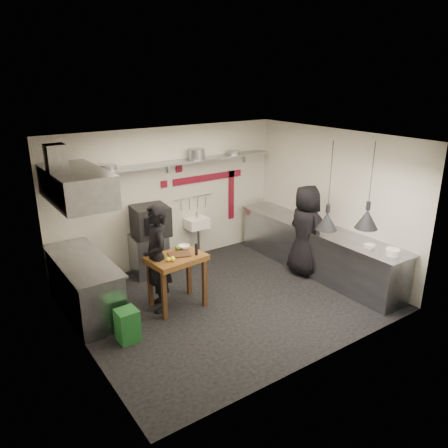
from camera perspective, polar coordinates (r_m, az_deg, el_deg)
floor at (r=7.78m, az=0.54°, el=-9.90°), size 5.00×5.00×0.00m
ceiling at (r=6.87m, az=0.61°, el=10.99°), size 5.00×5.00×0.00m
wall_back at (r=8.92m, az=-7.25°, el=3.54°), size 5.00×0.04×2.80m
wall_front at (r=5.74m, az=12.82°, el=-5.77°), size 5.00×0.04×2.80m
wall_left at (r=6.20m, az=-18.70°, el=-4.43°), size 0.04×4.20×2.80m
wall_right at (r=8.82m, az=13.97°, el=2.94°), size 0.04×4.20×2.80m
red_band_horiz at (r=9.30m, az=-2.06°, el=6.09°), size 1.70×0.02×0.14m
red_band_vert at (r=9.74m, az=0.95°, el=3.80°), size 0.14×0.02×1.10m
red_tile_a at (r=8.89m, az=-5.90°, el=7.18°), size 0.14×0.02×0.14m
red_tile_b at (r=8.79m, az=-7.84°, el=5.17°), size 0.14×0.02×0.14m
back_shelf at (r=8.60m, az=-6.88°, el=7.90°), size 4.60×0.34×0.04m
shelf_bracket_left at (r=8.08m, az=-19.38°, el=5.51°), size 0.04×0.06×0.24m
shelf_bracket_mid at (r=8.75m, az=-7.33°, el=7.41°), size 0.04×0.06×0.24m
shelf_bracket_right at (r=9.75m, az=2.70°, el=8.74°), size 0.04×0.06×0.24m
pan_far_left at (r=8.09m, az=-14.82°, el=7.17°), size 0.30×0.30×0.09m
pan_mid_left at (r=8.07m, az=-15.22°, el=7.04°), size 0.25×0.25×0.07m
stock_pot at (r=8.86m, az=-3.60°, el=9.12°), size 0.39×0.39×0.20m
pan_right at (r=9.37m, az=1.25°, el=9.32°), size 0.29×0.29×0.08m
oven_stand at (r=8.70m, az=-9.72°, el=-3.98°), size 0.70×0.64×0.80m
combi_oven at (r=8.49m, az=-9.57°, el=0.42°), size 0.71×0.67×0.58m
oven_door at (r=8.25m, az=-9.07°, el=-0.10°), size 0.48×0.07×0.46m
oven_glass at (r=8.19m, az=-9.09°, el=-0.24°), size 0.37×0.05×0.34m
hand_sink at (r=9.21m, az=-3.54°, el=0.12°), size 0.46×0.34×0.22m
sink_tap at (r=9.15m, az=-3.57°, el=1.18°), size 0.03×0.03×0.14m
sink_drain at (r=9.33m, az=-3.36°, el=-2.50°), size 0.06×0.06×0.66m
utensil_rail at (r=9.17m, az=-4.07°, el=3.55°), size 0.90×0.02×0.02m
counter_right at (r=8.88m, az=11.98°, el=-3.30°), size 0.70×3.80×0.90m
counter_right_top at (r=8.72m, az=12.18°, el=-0.47°), size 0.76×3.90×0.03m
plate_stack at (r=7.70m, az=21.16°, el=-3.46°), size 0.29×0.29×0.11m
small_bowl_right at (r=7.92m, az=18.49°, el=-2.74°), size 0.21×0.21×0.05m
counter_left at (r=7.60m, az=-17.73°, el=-7.78°), size 0.70×1.90×0.90m
counter_left_top at (r=7.41m, az=-18.09°, el=-4.57°), size 0.76×2.00×0.03m
extractor_hood at (r=7.04m, az=-18.73°, el=4.78°), size 0.78×1.60×0.50m
hood_duct at (r=6.90m, az=-21.07°, el=7.65°), size 0.28×0.28×0.50m
green_bin at (r=6.76m, az=-12.50°, el=-12.77°), size 0.31×0.31×0.50m
prep_table at (r=7.44m, az=-6.13°, el=-7.45°), size 0.98×0.73×0.92m
cutting_board at (r=7.27m, az=-5.87°, el=-3.97°), size 0.42×0.35×0.02m
pepper_mill at (r=7.22m, az=-3.64°, el=-3.33°), size 0.05×0.05×0.20m
lemon_a at (r=7.04m, az=-7.29°, el=-4.60°), size 0.09×0.09×0.07m
lemon_b at (r=7.05m, az=-6.73°, el=-4.55°), size 0.09×0.09×0.08m
veg_ball at (r=7.46m, az=-6.09°, el=-3.07°), size 0.10×0.10×0.09m
steel_tray at (r=7.24m, az=-8.78°, el=-4.18°), size 0.18×0.12×0.03m
bowl at (r=7.52m, az=-5.23°, el=-3.00°), size 0.26×0.26×0.06m
heat_lamp_near at (r=7.12m, az=13.65°, el=4.79°), size 0.41×0.41×1.45m
heat_lamp_far at (r=7.21m, az=18.60°, el=4.71°), size 0.47×0.47×1.40m
chef_left at (r=7.22m, az=-8.75°, el=-4.43°), size 0.57×0.74×1.83m
chef_right at (r=8.57m, az=10.60°, el=-0.84°), size 0.62×0.91×1.79m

